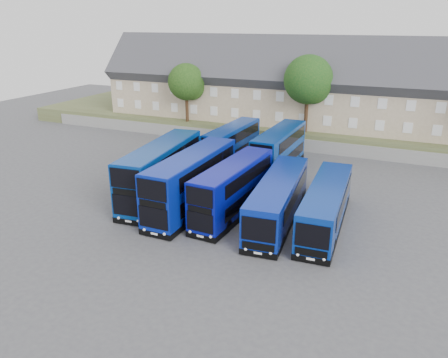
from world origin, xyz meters
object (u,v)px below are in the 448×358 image
Objects in this scene: dd_front_left at (161,173)px; tree_mid at (310,82)px; dd_front_mid at (192,183)px; coach_east_a at (278,201)px; tree_west at (188,83)px.

dd_front_left is 1.34× the size of tree_mid.
dd_front_mid is 7.22m from coach_east_a.
dd_front_mid is (3.58, -1.10, -0.05)m from dd_front_left.
dd_front_mid is 0.93× the size of coach_east_a.
tree_mid is at bearing 1.79° from tree_west.
dd_front_left is 1.04× the size of dd_front_mid.
dd_front_mid is 1.29× the size of tree_mid.
tree_mid is (7.81, 21.03, 5.70)m from dd_front_left.
coach_east_a is 1.38× the size of tree_mid.
dd_front_mid is at bearing -22.51° from dd_front_left.
dd_front_mid is at bearing -61.43° from tree_west.
dd_front_left is at bearing 172.75° from coach_east_a.
dd_front_mid is at bearing -100.80° from tree_mid.
tree_west reaches higher than coach_east_a.
tree_mid reaches higher than tree_west.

